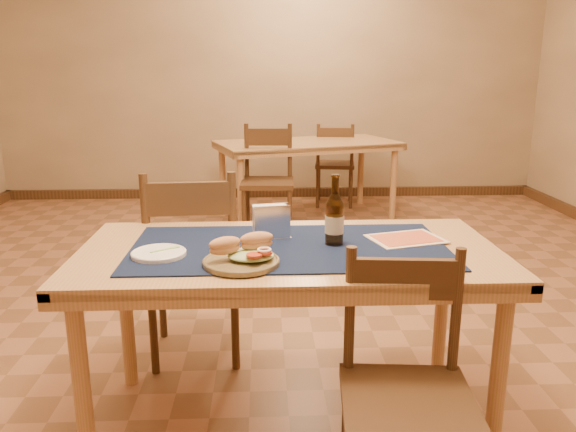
{
  "coord_description": "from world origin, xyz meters",
  "views": [
    {
      "loc": [
        -0.1,
        -2.84,
        1.41
      ],
      "look_at": [
        0.0,
        -0.7,
        0.85
      ],
      "focal_mm": 35.0,
      "sensor_mm": 36.0,
      "label": 1
    }
  ],
  "objects_px": {
    "back_table": "(307,150)",
    "beer_bottle": "(334,219)",
    "main_table": "(289,268)",
    "chair_main_near": "(406,390)",
    "sandwich_plate": "(243,256)",
    "napkin_holder": "(271,223)",
    "chair_main_far": "(194,261)"
  },
  "relations": [
    {
      "from": "back_table",
      "to": "beer_bottle",
      "type": "xyz_separation_m",
      "value": [
        -0.16,
        -3.3,
        0.19
      ]
    },
    {
      "from": "sandwich_plate",
      "to": "napkin_holder",
      "type": "relative_size",
      "value": 1.65
    },
    {
      "from": "back_table",
      "to": "chair_main_far",
      "type": "relative_size",
      "value": 1.91
    },
    {
      "from": "main_table",
      "to": "chair_main_far",
      "type": "bearing_deg",
      "value": 127.96
    },
    {
      "from": "napkin_holder",
      "to": "sandwich_plate",
      "type": "bearing_deg",
      "value": -108.55
    },
    {
      "from": "back_table",
      "to": "chair_main_near",
      "type": "xyz_separation_m",
      "value": [
        0.01,
        -3.84,
        -0.22
      ]
    },
    {
      "from": "back_table",
      "to": "napkin_holder",
      "type": "height_order",
      "value": "napkin_holder"
    },
    {
      "from": "back_table",
      "to": "sandwich_plate",
      "type": "relative_size",
      "value": 6.92
    },
    {
      "from": "main_table",
      "to": "beer_bottle",
      "type": "height_order",
      "value": "beer_bottle"
    },
    {
      "from": "back_table",
      "to": "sandwich_plate",
      "type": "xyz_separation_m",
      "value": [
        -0.5,
        -3.51,
        0.12
      ]
    },
    {
      "from": "napkin_holder",
      "to": "chair_main_near",
      "type": "bearing_deg",
      "value": -57.31
    },
    {
      "from": "beer_bottle",
      "to": "main_table",
      "type": "bearing_deg",
      "value": -172.31
    },
    {
      "from": "back_table",
      "to": "sandwich_plate",
      "type": "height_order",
      "value": "sandwich_plate"
    },
    {
      "from": "chair_main_far",
      "to": "beer_bottle",
      "type": "relative_size",
      "value": 3.56
    },
    {
      "from": "back_table",
      "to": "sandwich_plate",
      "type": "bearing_deg",
      "value": -98.08
    },
    {
      "from": "main_table",
      "to": "beer_bottle",
      "type": "distance_m",
      "value": 0.26
    },
    {
      "from": "main_table",
      "to": "back_table",
      "type": "height_order",
      "value": "same"
    },
    {
      "from": "beer_bottle",
      "to": "napkin_holder",
      "type": "distance_m",
      "value": 0.26
    },
    {
      "from": "chair_main_far",
      "to": "chair_main_near",
      "type": "relative_size",
      "value": 1.12
    },
    {
      "from": "chair_main_far",
      "to": "chair_main_near",
      "type": "distance_m",
      "value": 1.34
    },
    {
      "from": "chair_main_far",
      "to": "chair_main_near",
      "type": "height_order",
      "value": "chair_main_far"
    },
    {
      "from": "chair_main_near",
      "to": "napkin_holder",
      "type": "xyz_separation_m",
      "value": [
        -0.41,
        0.63,
        0.37
      ]
    },
    {
      "from": "back_table",
      "to": "chair_main_near",
      "type": "height_order",
      "value": "chair_main_near"
    },
    {
      "from": "sandwich_plate",
      "to": "napkin_holder",
      "type": "bearing_deg",
      "value": 71.45
    },
    {
      "from": "chair_main_near",
      "to": "back_table",
      "type": "bearing_deg",
      "value": 90.13
    },
    {
      "from": "chair_main_far",
      "to": "chair_main_near",
      "type": "xyz_separation_m",
      "value": [
        0.78,
        -1.08,
        -0.05
      ]
    },
    {
      "from": "chair_main_near",
      "to": "chair_main_far",
      "type": "bearing_deg",
      "value": 125.74
    },
    {
      "from": "main_table",
      "to": "chair_main_far",
      "type": "height_order",
      "value": "chair_main_far"
    },
    {
      "from": "main_table",
      "to": "napkin_holder",
      "type": "height_order",
      "value": "napkin_holder"
    },
    {
      "from": "chair_main_near",
      "to": "main_table",
      "type": "bearing_deg",
      "value": 123.19
    },
    {
      "from": "sandwich_plate",
      "to": "chair_main_far",
      "type": "bearing_deg",
      "value": 109.81
    },
    {
      "from": "back_table",
      "to": "napkin_holder",
      "type": "xyz_separation_m",
      "value": [
        -0.4,
        -3.21,
        0.15
      ]
    }
  ]
}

